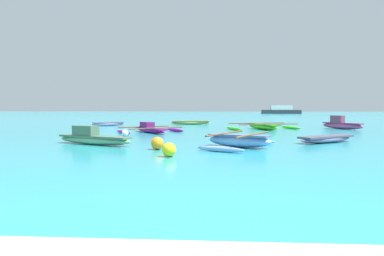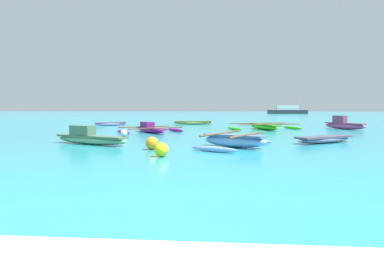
# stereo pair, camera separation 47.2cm
# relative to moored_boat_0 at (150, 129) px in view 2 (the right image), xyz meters

# --- Properties ---
(moored_boat_0) EXTENTS (4.18, 3.81, 0.62)m
(moored_boat_0) POSITION_rel_moored_boat_0_xyz_m (0.00, 0.00, 0.00)
(moored_boat_0) COLOR #A01F9C
(moored_boat_0) RESTS_ON ground_plane
(moored_boat_1) EXTENTS (3.67, 1.35, 0.32)m
(moored_boat_1) POSITION_rel_moored_boat_0_xyz_m (1.84, 10.02, -0.03)
(moored_boat_1) COLOR #A6B552
(moored_boat_1) RESTS_ON ground_plane
(moored_boat_2) EXTENTS (2.97, 2.36, 0.30)m
(moored_boat_2) POSITION_rel_moored_boat_0_xyz_m (8.74, -5.41, -0.04)
(moored_boat_2) COLOR slate
(moored_boat_2) RESTS_ON ground_plane
(moored_boat_3) EXTENTS (2.56, 1.81, 0.32)m
(moored_boat_3) POSITION_rel_moored_boat_0_xyz_m (-4.77, 7.09, -0.03)
(moored_boat_3) COLOR #A185B7
(moored_boat_3) RESTS_ON ground_plane
(moored_boat_4) EXTENTS (3.19, 3.89, 0.55)m
(moored_boat_4) POSITION_rel_moored_boat_0_xyz_m (4.83, -7.38, 0.05)
(moored_boat_4) COLOR #79A2E8
(moored_boat_4) RESTS_ON ground_plane
(moored_boat_5) EXTENTS (5.16, 3.90, 0.44)m
(moored_boat_5) POSITION_rel_moored_boat_0_xyz_m (7.28, 3.30, -0.00)
(moored_boat_5) COLOR #48E923
(moored_boat_5) RESTS_ON ground_plane
(moored_boat_6) EXTENTS (3.69, 2.10, 0.77)m
(moored_boat_6) POSITION_rel_moored_boat_0_xyz_m (-1.13, -6.77, 0.06)
(moored_boat_6) COLOR #6DA678
(moored_boat_6) RESTS_ON ground_plane
(moored_boat_7) EXTENTS (2.16, 3.06, 0.95)m
(moored_boat_7) POSITION_rel_moored_boat_0_xyz_m (12.85, 4.09, 0.13)
(moored_boat_7) COLOR #C04E8C
(moored_boat_7) RESTS_ON ground_plane
(mooring_buoy_0) EXTENTS (0.36, 0.36, 0.36)m
(mooring_buoy_0) POSITION_rel_moored_boat_0_xyz_m (-0.79, -2.89, -0.03)
(mooring_buoy_0) COLOR white
(mooring_buoy_0) RESTS_ON ground_plane
(mooring_buoy_1) EXTENTS (0.44, 0.44, 0.44)m
(mooring_buoy_1) POSITION_rel_moored_boat_0_xyz_m (2.47, -10.07, 0.01)
(mooring_buoy_1) COLOR yellow
(mooring_buoy_1) RESTS_ON ground_plane
(mooring_buoy_2) EXTENTS (0.47, 0.47, 0.47)m
(mooring_buoy_2) POSITION_rel_moored_boat_0_xyz_m (1.82, -8.32, 0.03)
(mooring_buoy_2) COLOR orange
(mooring_buoy_2) RESTS_ON ground_plane
(distant_ferry) EXTENTS (9.08, 2.00, 2.00)m
(distant_ferry) POSITION_rel_moored_boat_0_xyz_m (19.97, 61.78, 0.61)
(distant_ferry) COLOR #2D333D
(distant_ferry) RESTS_ON ground_plane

